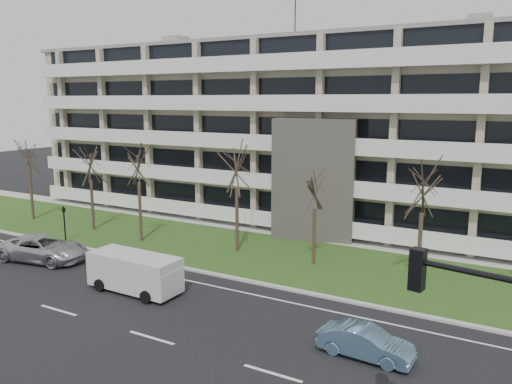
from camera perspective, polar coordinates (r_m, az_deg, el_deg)
The scene contains 16 objects.
ground at distance 23.38m, azimuth -11.84°, elevation -15.99°, with size 160.00×160.00×0.00m, color black.
grass_verge at distance 33.49m, azimuth 2.93°, elevation -7.44°, with size 90.00×10.00×0.06m, color #2A541C.
curb at distance 29.32m, azimuth -1.45°, elevation -10.03°, with size 90.00×0.35×0.12m, color #B2B2AD.
sidewalk at distance 38.30m, azimuth 6.57°, elevation -5.17°, with size 90.00×2.00×0.08m, color #B2B2AD.
lane_edge_line at distance 28.15m, azimuth -3.02°, elevation -11.06°, with size 90.00×0.12×0.01m, color white.
apartment_building at distance 43.37m, azimuth 10.26°, elevation 6.74°, with size 60.50×15.10×18.75m.
silver_pickup at distance 35.46m, azimuth -23.14°, elevation -5.92°, with size 2.76×5.98×1.66m, color #B6B8BE.
blue_sedan at distance 21.62m, azimuth 12.40°, elevation -16.43°, with size 1.35×3.88×1.28m, color #6A93B8.
white_van at distance 28.22m, azimuth -13.61°, elevation -8.63°, with size 5.37×2.28×2.06m.
pedestrian_signal at distance 39.16m, azimuth -21.07°, elevation -2.94°, with size 0.30×0.27×2.69m.
tree_0 at distance 47.04m, azimuth -24.62°, elevation 4.15°, with size 3.80×3.80×7.60m.
tree_1 at distance 41.31m, azimuth -18.48°, elevation 3.47°, with size 3.65×3.65×7.30m.
tree_2 at distance 36.98m, azimuth -13.35°, elevation 3.74°, with size 3.96×3.96×7.93m.
tree_3 at distance 33.40m, azimuth -2.24°, elevation 3.21°, with size 3.92×3.92×7.85m.
tree_4 at distance 31.08m, azimuth 6.76°, elevation 0.64°, with size 3.25×3.25×6.51m.
tree_5 at distance 28.89m, azimuth 18.59°, elevation 0.81°, with size 3.70×3.70×7.40m.
Camera 1 is at (13.95, -15.65, 10.35)m, focal length 35.00 mm.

